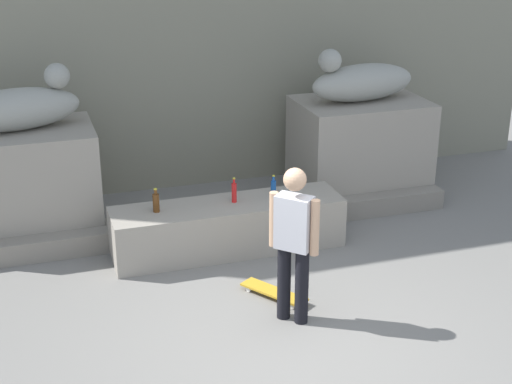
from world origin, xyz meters
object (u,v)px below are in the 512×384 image
object	(u,v)px
statue_reclining_left	(18,107)
bottle_brown	(156,202)
skateboard	(274,292)
statue_reclining_right	(361,81)
bottle_blue	(273,188)
skater	(294,239)
bottle_red	(234,192)

from	to	relation	value
statue_reclining_left	bottle_brown	world-z (taller)	statue_reclining_left
statue_reclining_left	skateboard	bearing A→B (deg)	-57.82
statue_reclining_left	skateboard	world-z (taller)	statue_reclining_left
statue_reclining_left	bottle_brown	bearing A→B (deg)	-52.24
statue_reclining_right	bottle_blue	world-z (taller)	statue_reclining_right
skater	skateboard	distance (m)	0.99
statue_reclining_right	bottle_blue	bearing A→B (deg)	27.03
statue_reclining_left	bottle_red	size ratio (longest dim) A/B	5.34
statue_reclining_left	bottle_blue	world-z (taller)	statue_reclining_left
statue_reclining_right	skateboard	distance (m)	3.71
bottle_red	bottle_blue	size ratio (longest dim) A/B	1.14
statue_reclining_right	bottle_brown	world-z (taller)	statue_reclining_right
statue_reclining_left	bottle_red	world-z (taller)	statue_reclining_left
statue_reclining_right	bottle_blue	size ratio (longest dim) A/B	6.00
statue_reclining_right	bottle_red	size ratio (longest dim) A/B	5.28
bottle_red	bottle_blue	bearing A→B (deg)	3.65
bottle_blue	bottle_red	bearing A→B (deg)	-176.35
statue_reclining_right	bottle_blue	xyz separation A→B (m)	(-1.69, -1.17, -0.97)
statue_reclining_right	bottle_brown	bearing A→B (deg)	13.23
statue_reclining_left	statue_reclining_right	distance (m)	4.60
skateboard	bottle_blue	distance (m)	1.59
bottle_brown	bottle_blue	bearing A→B (deg)	1.62
bottle_red	bottle_blue	xyz separation A→B (m)	(0.52, 0.03, -0.02)
skater	bottle_blue	world-z (taller)	skater
skater	statue_reclining_left	bearing A→B (deg)	-5.27
skater	bottle_brown	size ratio (longest dim) A/B	5.66
bottle_brown	bottle_red	bearing A→B (deg)	0.52
bottle_red	bottle_brown	size ratio (longest dim) A/B	1.07
bottle_red	skateboard	bearing A→B (deg)	-87.68
bottle_brown	statue_reclining_right	bearing A→B (deg)	20.95
bottle_blue	bottle_brown	distance (m)	1.48
skateboard	bottle_blue	size ratio (longest dim) A/B	2.80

